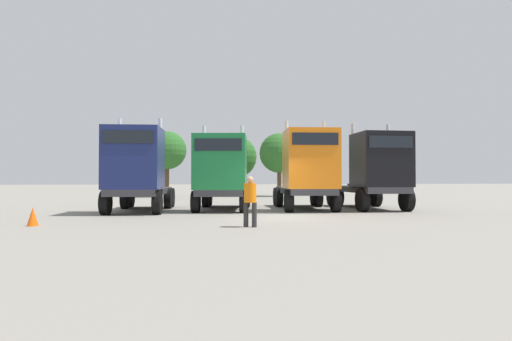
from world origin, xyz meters
The scene contains 10 objects.
ground centered at (0.00, 0.00, 0.00)m, with size 200.00×200.00×0.00m, color gray.
semi_truck_navy centered at (-6.07, 3.23, 1.99)m, with size 3.02×6.27×4.44m.
semi_truck_green centered at (-2.12, 3.72, 1.85)m, with size 3.49×6.33×4.20m.
semi_truck_orange centered at (2.08, 3.31, 2.01)m, with size 3.10×6.42×4.48m.
semi_truck_black centered at (5.52, 3.15, 1.96)m, with size 2.72×6.09×4.38m.
visitor_in_hivis centered at (-1.76, -3.33, 0.95)m, with size 0.53×0.53×1.64m.
traffic_cone_near centered at (-8.81, -1.91, 0.31)m, with size 0.36×0.36×0.62m, color #F2590C.
oak_far_left centered at (-5.49, 20.06, 3.95)m, with size 3.26×3.26×5.60m.
oak_far_centre centered at (0.68, 22.88, 3.59)m, with size 3.97×3.97×5.59m.
oak_far_right centered at (4.22, 19.88, 3.80)m, with size 3.50×3.50×5.57m.
Camera 1 is at (-3.75, -17.06, 1.57)m, focal length 30.09 mm.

